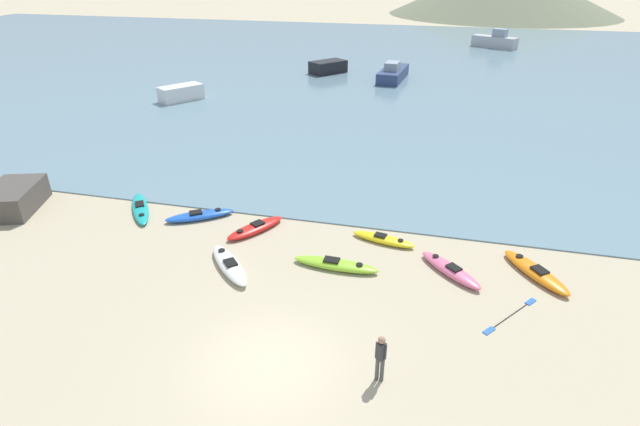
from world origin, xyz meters
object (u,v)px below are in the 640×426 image
at_px(person_near_foreground, 381,356).
at_px(moored_boat_4, 328,67).
at_px(kayak_on_sand_1, 229,265).
at_px(kayak_on_sand_6, 383,239).
at_px(kayak_on_sand_4, 536,272).
at_px(kayak_on_sand_7, 200,215).
at_px(kayak_on_sand_2, 450,270).
at_px(kayak_on_sand_5, 255,228).
at_px(kayak_on_sand_0, 140,208).
at_px(kayak_on_sand_3, 336,264).
at_px(moored_boat_3, 393,73).
at_px(loose_paddle, 511,316).
at_px(moored_boat_0, 181,93).
at_px(shoreline_rock, 14,198).
at_px(moored_boat_2, 495,41).

xyz_separation_m(person_near_foreground, moored_boat_4, (-10.33, 38.44, -0.23)).
distance_m(kayak_on_sand_1, kayak_on_sand_6, 6.21).
bearing_deg(kayak_on_sand_4, kayak_on_sand_6, 169.28).
bearing_deg(kayak_on_sand_4, moored_boat_4, 115.22).
bearing_deg(kayak_on_sand_7, kayak_on_sand_2, -9.20).
bearing_deg(kayak_on_sand_5, kayak_on_sand_0, 174.90).
height_order(kayak_on_sand_3, kayak_on_sand_5, same).
relative_size(kayak_on_sand_2, kayak_on_sand_7, 0.87).
height_order(kayak_on_sand_4, kayak_on_sand_5, kayak_on_sand_4).
height_order(moored_boat_3, loose_paddle, moored_boat_3).
xyz_separation_m(kayak_on_sand_7, moored_boat_0, (-10.33, 18.04, 0.48)).
relative_size(moored_boat_3, shoreline_rock, 1.94).
relative_size(person_near_foreground, moored_boat_0, 0.42).
bearing_deg(kayak_on_sand_1, shoreline_rock, 168.99).
height_order(kayak_on_sand_0, moored_boat_3, moored_boat_3).
relative_size(kayak_on_sand_1, moored_boat_2, 0.49).
height_order(moored_boat_0, loose_paddle, moored_boat_0).
bearing_deg(shoreline_rock, kayak_on_sand_6, 3.70).
height_order(kayak_on_sand_4, shoreline_rock, shoreline_rock).
bearing_deg(kayak_on_sand_7, kayak_on_sand_5, -9.72).
bearing_deg(moored_boat_4, kayak_on_sand_5, -82.51).
height_order(moored_boat_3, moored_boat_4, moored_boat_3).
relative_size(kayak_on_sand_6, loose_paddle, 1.17).
distance_m(moored_boat_3, shoreline_rock, 33.52).
distance_m(kayak_on_sand_3, moored_boat_2, 53.79).
xyz_separation_m(kayak_on_sand_0, kayak_on_sand_4, (16.71, -1.19, 0.04)).
distance_m(moored_boat_0, moored_boat_4, 15.74).
bearing_deg(loose_paddle, moored_boat_0, 136.59).
bearing_deg(person_near_foreground, kayak_on_sand_6, 96.52).
relative_size(kayak_on_sand_1, kayak_on_sand_3, 0.84).
bearing_deg(kayak_on_sand_7, person_near_foreground, -39.81).
xyz_separation_m(kayak_on_sand_3, moored_boat_0, (-16.98, 20.42, 0.49)).
height_order(kayak_on_sand_3, shoreline_rock, shoreline_rock).
bearing_deg(kayak_on_sand_3, moored_boat_2, 80.61).
bearing_deg(moored_boat_3, moored_boat_2, 64.17).
height_order(kayak_on_sand_6, moored_boat_2, moored_boat_2).
bearing_deg(moored_boat_0, kayak_on_sand_2, -43.14).
relative_size(kayak_on_sand_3, shoreline_rock, 1.06).
height_order(kayak_on_sand_7, moored_boat_0, moored_boat_0).
bearing_deg(kayak_on_sand_1, kayak_on_sand_3, 14.71).
relative_size(kayak_on_sand_0, shoreline_rock, 1.02).
bearing_deg(moored_boat_3, kayak_on_sand_0, -105.36).
relative_size(kayak_on_sand_4, kayak_on_sand_7, 1.03).
xyz_separation_m(kayak_on_sand_2, person_near_foreground, (-1.82, -5.72, 0.70)).
bearing_deg(shoreline_rock, kayak_on_sand_4, 0.02).
relative_size(kayak_on_sand_3, kayak_on_sand_7, 1.13).
xyz_separation_m(kayak_on_sand_3, moored_boat_2, (8.77, 53.06, 0.70)).
bearing_deg(moored_boat_0, kayak_on_sand_0, -67.68).
bearing_deg(kayak_on_sand_0, kayak_on_sand_3, -14.14).
xyz_separation_m(kayak_on_sand_0, kayak_on_sand_5, (5.71, -0.51, 0.02)).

